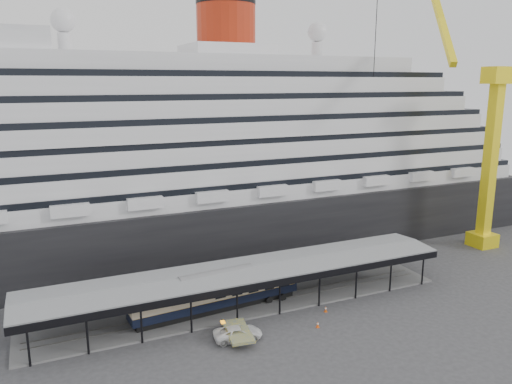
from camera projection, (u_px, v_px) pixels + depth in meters
ground at (262, 321)px, 61.14m from camera, size 200.00×200.00×0.00m
cruise_ship at (184, 144)px, 85.68m from camera, size 130.00×30.00×43.90m
platform_canopy at (246, 288)px, 65.08m from camera, size 56.00×9.18×5.30m
crane_yellow at (486, 134)px, 85.03m from camera, size 23.83×18.78×47.60m
port_truck at (238, 333)px, 56.76m from camera, size 5.86×3.28×1.55m
pullman_carriage at (217, 291)px, 63.40m from camera, size 22.66×4.70×22.09m
traffic_cone_left at (240, 332)px, 57.69m from camera, size 0.49×0.49×0.81m
traffic_cone_mid at (318, 324)px, 59.62m from camera, size 0.44×0.44×0.76m
traffic_cone_right at (326, 309)px, 63.64m from camera, size 0.44×0.44×0.78m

